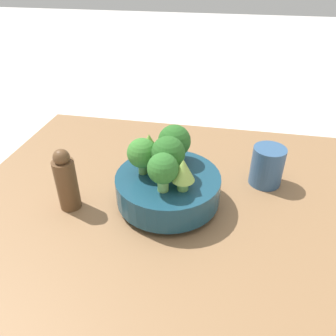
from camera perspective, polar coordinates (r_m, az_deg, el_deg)
name	(u,v)px	position (r m, az deg, el deg)	size (l,w,h in m)	color
ground_plane	(164,213)	(0.77, -0.75, -7.82)	(6.00, 6.00, 0.00)	silver
table	(164,205)	(0.76, -0.77, -6.50)	(0.90, 0.75, 0.05)	olive
bowl	(168,188)	(0.70, 0.00, -3.46)	(0.22, 0.22, 0.07)	navy
broccoli_floret_left	(142,154)	(0.67, -4.54, 2.52)	(0.06, 0.06, 0.08)	#609347
romanesco_piece_near	(183,171)	(0.62, 2.66, -0.60)	(0.05, 0.05, 0.07)	#6BA34C
romanesco_piece_far	(149,146)	(0.69, -3.27, 3.83)	(0.05, 0.05, 0.08)	#6BA34C
broccoli_floret_front	(163,169)	(0.62, -0.90, -0.25)	(0.06, 0.06, 0.08)	#7AB256
broccoli_floret_back	(174,142)	(0.71, 1.11, 4.63)	(0.07, 0.07, 0.09)	#6BA34C
broccoli_floret_center	(168,154)	(0.66, 0.00, 2.45)	(0.07, 0.07, 0.09)	#609347
cup	(267,166)	(0.80, 16.87, 0.34)	(0.07, 0.07, 0.09)	#33567F
pepper_mill	(66,181)	(0.71, -17.29, -2.18)	(0.04, 0.04, 0.14)	brown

